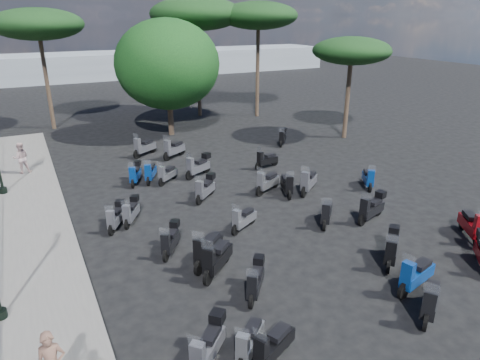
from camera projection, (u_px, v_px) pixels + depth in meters
name	position (u px, v px, depth m)	size (l,w,h in m)	color
ground	(230.00, 234.00, 15.45)	(120.00, 120.00, 0.00)	black
sidewalk	(28.00, 237.00, 15.14)	(3.00, 30.00, 0.15)	#64615F
pedestrian_far	(21.00, 158.00, 20.77)	(0.75, 0.58, 1.53)	beige
scooter_0	(208.00, 347.00, 9.52)	(1.31, 1.27, 1.32)	black
scooter_2	(217.00, 259.00, 12.93)	(1.47, 1.32, 1.48)	black
scooter_3	(171.00, 240.00, 14.11)	(1.01, 1.31, 1.21)	black
scooter_4	(116.00, 217.00, 15.74)	(0.91, 1.33, 1.18)	black
scooter_5	(135.00, 174.00, 19.96)	(0.87, 1.44, 1.24)	black
scooter_6	(249.00, 342.00, 9.76)	(1.21, 1.13, 1.24)	black
scooter_7	(273.00, 347.00, 9.59)	(1.51, 0.87, 1.29)	black
scooter_8	(255.00, 281.00, 11.94)	(1.11, 1.29, 1.24)	black
scooter_9	(205.00, 189.00, 18.22)	(1.32, 1.20, 1.30)	black
scooter_10	(167.00, 174.00, 20.07)	(1.22, 1.03, 1.20)	black
scooter_11	(150.00, 173.00, 20.19)	(0.89, 1.46, 1.27)	black
scooter_13	(416.00, 275.00, 12.15)	(1.76, 0.70, 1.42)	black
scooter_14	(391.00, 249.00, 13.50)	(1.39, 1.23, 1.35)	black
scooter_15	(243.00, 219.00, 15.64)	(1.38, 0.87, 1.22)	black
scooter_16	(198.00, 166.00, 20.86)	(1.59, 0.96, 1.37)	black
scooter_17	(174.00, 149.00, 23.55)	(1.59, 1.07, 1.43)	black
scooter_19	(430.00, 301.00, 11.07)	(1.49, 1.08, 1.38)	black
scooter_20	(326.00, 213.00, 16.05)	(1.19, 1.26, 1.30)	black
scooter_21	(267.00, 182.00, 18.97)	(1.58, 0.89, 1.35)	black
scooter_22	(287.00, 185.00, 18.69)	(0.83, 1.59, 1.33)	black
scooter_23	(266.00, 160.00, 22.00)	(1.53, 0.57, 1.23)	black
scooter_25	(472.00, 225.00, 15.00)	(1.12, 1.59, 1.45)	black
scooter_26	(372.00, 208.00, 16.33)	(1.66, 0.78, 1.36)	black
scooter_27	(368.00, 179.00, 19.47)	(0.98, 1.41, 1.29)	black
scooter_28	(308.00, 182.00, 18.92)	(1.50, 1.20, 1.44)	black
scooter_29	(283.00, 138.00, 25.96)	(1.10, 1.25, 1.21)	black
scooter_30	(131.00, 212.00, 16.17)	(0.91, 1.33, 1.18)	black
scooter_31	(144.00, 147.00, 23.91)	(1.59, 1.07, 1.43)	black
scooter_32	(208.00, 250.00, 13.41)	(1.47, 1.32, 1.48)	black
broadleaf_tree	(168.00, 65.00, 26.77)	(6.58, 6.58, 7.31)	#38281E
pine_0	(197.00, 14.00, 31.04)	(6.79, 6.79, 8.68)	#38281E
pine_1	(258.00, 16.00, 30.94)	(5.71, 5.71, 8.38)	#38281E
pine_2	(38.00, 25.00, 27.41)	(5.82, 5.82, 7.88)	#38281E
pine_3	(352.00, 51.00, 25.74)	(4.74, 4.74, 6.23)	#38281E
distant_hills	(69.00, 67.00, 52.24)	(70.00, 8.00, 3.00)	gray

